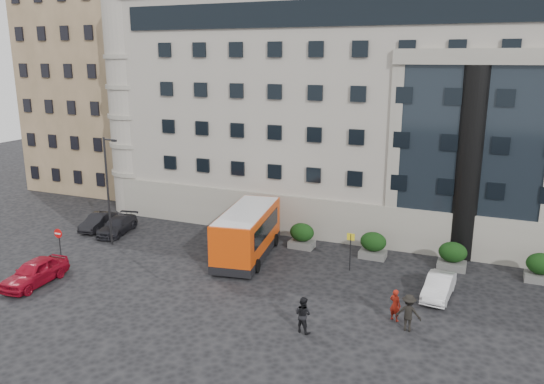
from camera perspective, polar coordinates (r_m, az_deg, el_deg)
The scene contains 23 objects.
ground at distance 32.63m, azimuth -3.48°, elevation -10.10°, with size 120.00×120.00×0.00m, color black.
civic_building at distance 49.34m, azimuth 14.33°, elevation 8.70°, with size 44.00×24.00×18.00m, color #A39B90.
entrance_column at distance 37.57m, azimuth 20.42°, elevation 2.72°, with size 1.80×1.80×13.00m, color black.
apartment_near at distance 59.75m, azimuth -16.18°, elevation 10.46°, with size 14.00×14.00×20.00m, color olive.
apartment_far at distance 76.14m, azimuth -9.44°, elevation 12.30°, with size 13.00×13.00×22.00m, color brown.
hedge_a at distance 40.48m, azimuth -3.74°, elevation -3.76°, with size 1.80×1.26×1.84m.
hedge_b at distance 38.55m, azimuth 3.23°, elevation -4.69°, with size 1.80×1.26×1.84m.
hedge_c at distance 37.25m, azimuth 10.83°, elevation -5.62°, with size 1.80×1.26×1.84m.
hedge_d at distance 36.66m, azimuth 18.84°, elevation -6.49°, with size 1.80×1.26×1.84m.
hedge_e at distance 36.79m, azimuth 26.98°, elevation -7.25°, with size 1.80×1.26×1.84m.
street_lamp at distance 39.92m, azimuth -17.21°, elevation 0.49°, with size 1.16×0.18×8.00m.
bus_stop_sign at distance 34.59m, azimuth 8.44°, elevation -5.68°, with size 0.50×0.08×2.52m.
no_entry_sign at distance 38.50m, azimuth -21.95°, elevation -4.64°, with size 0.64×0.16×2.32m.
minibus at distance 36.52m, azimuth -2.68°, elevation -4.25°, with size 4.01×8.39×3.36m.
red_truck at distance 55.74m, azimuth -11.47°, elevation 1.46°, with size 2.63×4.98×2.59m.
parked_car_a at distance 35.65m, azimuth -24.16°, elevation -7.87°, with size 1.82×4.53×1.54m, color maroon.
parked_car_b at distance 44.90m, azimuth -18.18°, elevation -3.02°, with size 1.35×3.88×1.28m, color black.
parked_car_c at distance 43.40m, azimuth -16.30°, elevation -3.47°, with size 1.78×4.37×1.27m, color black.
parked_car_d at distance 53.80m, azimuth -12.30°, elevation 0.17°, with size 2.03×4.40×1.22m, color black.
white_taxi at distance 32.48m, azimuth 17.51°, elevation -9.65°, with size 1.37×3.93×1.29m, color silver.
pedestrian_a at distance 29.09m, azimuth 13.10°, elevation -11.75°, with size 0.64×0.42×1.75m, color maroon.
pedestrian_b at distance 27.32m, azimuth 3.35°, elevation -13.02°, with size 0.91×0.71×1.88m, color black.
pedestrian_c at distance 28.24m, azimuth 14.48°, elevation -12.46°, with size 1.26×0.72×1.95m, color black.
Camera 1 is at (13.24, -26.60, 13.50)m, focal length 35.00 mm.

